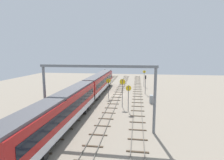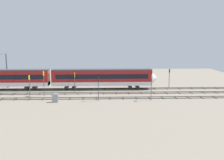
{
  "view_description": "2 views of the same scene",
  "coord_description": "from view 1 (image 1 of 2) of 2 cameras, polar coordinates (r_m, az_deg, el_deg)",
  "views": [
    {
      "loc": [
        -43.76,
        -4.76,
        10.27
      ],
      "look_at": [
        2.07,
        1.74,
        3.4
      ],
      "focal_mm": 28.65,
      "sensor_mm": 36.0,
      "label": 1
    },
    {
      "loc": [
        2.58,
        -57.94,
        12.42
      ],
      "look_at": [
        4.77,
        0.16,
        3.02
      ],
      "focal_mm": 42.07,
      "sensor_mm": 36.0,
      "label": 2
    }
  ],
  "objects": [
    {
      "name": "train",
      "position": [
        36.64,
        -7.54,
        -3.62
      ],
      "size": [
        50.4,
        3.24,
        4.8
      ],
      "color": "maroon",
      "rests_on": "ground"
    },
    {
      "name": "track_near_foreground",
      "position": [
        44.94,
        8.16,
        -4.77
      ],
      "size": [
        76.94,
        2.4,
        0.16
      ],
      "color": "#59544C",
      "rests_on": "ground"
    },
    {
      "name": "relay_cabinet",
      "position": [
        38.48,
        12.42,
        -5.97
      ],
      "size": [
        1.12,
        0.68,
        1.64
      ],
      "color": "gray",
      "rests_on": "ground"
    },
    {
      "name": "speed_sign_mid_trackside",
      "position": [
        34.55,
        3.33,
        -2.63
      ],
      "size": [
        0.14,
        1.08,
        5.43
      ],
      "color": "#4C4C51",
      "rests_on": "ground"
    },
    {
      "name": "signal_light_trackside_departure",
      "position": [
        46.18,
        10.62,
        -0.6
      ],
      "size": [
        0.31,
        0.32,
        4.8
      ],
      "color": "#4C4C51",
      "rests_on": "ground"
    },
    {
      "name": "ground_plane",
      "position": [
        45.2,
        1.82,
        -4.69
      ],
      "size": [
        92.94,
        92.94,
        0.0
      ],
      "primitive_type": "plane",
      "color": "gray"
    },
    {
      "name": "speed_sign_far_trackside",
      "position": [
        56.58,
        10.23,
        1.21
      ],
      "size": [
        0.14,
        0.88,
        5.11
      ],
      "color": "#4C4C51",
      "rests_on": "ground"
    },
    {
      "name": "track_second_near",
      "position": [
        45.19,
        1.82,
        -4.62
      ],
      "size": [
        76.94,
        2.4,
        0.16
      ],
      "color": "#59544C",
      "rests_on": "ground"
    },
    {
      "name": "speed_sign_distant_end",
      "position": [
        31.91,
        5.25,
        -4.51
      ],
      "size": [
        0.14,
        0.99,
        4.71
      ],
      "color": "#4C4C51",
      "rests_on": "ground"
    },
    {
      "name": "signal_light_trackside_approach",
      "position": [
        64.69,
        -2.28,
        2.01
      ],
      "size": [
        0.31,
        0.32,
        4.64
      ],
      "color": "#4C4C51",
      "rests_on": "ground"
    },
    {
      "name": "track_with_train",
      "position": [
        45.98,
        -4.37,
        -4.41
      ],
      "size": [
        76.94,
        2.4,
        0.16
      ],
      "color": "#59544C",
      "rests_on": "ground"
    },
    {
      "name": "speed_sign_near_foreground",
      "position": [
        41.17,
        -1.14,
        -1.58
      ],
      "size": [
        0.14,
        1.05,
        4.6
      ],
      "color": "#4C4C51",
      "rests_on": "ground"
    },
    {
      "name": "overhead_gantry",
      "position": [
        23.5,
        -4.76,
        -0.97
      ],
      "size": [
        0.4,
        15.51,
        8.83
      ],
      "color": "slate",
      "rests_on": "ground"
    }
  ]
}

